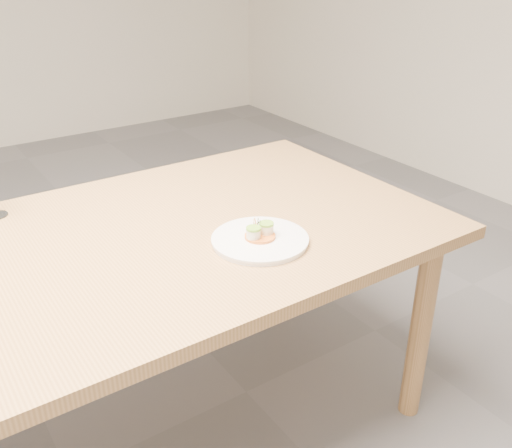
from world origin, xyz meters
TOP-DOWN VIEW (x-y plane):
  - dining_table at (0.00, 0.00)m, footprint 2.40×1.00m
  - dinner_plate at (0.58, -0.21)m, footprint 0.27×0.27m

SIDE VIEW (x-z plane):
  - dining_table at x=0.00m, z-range 0.31..1.06m
  - dinner_plate at x=0.58m, z-range 0.73..0.80m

